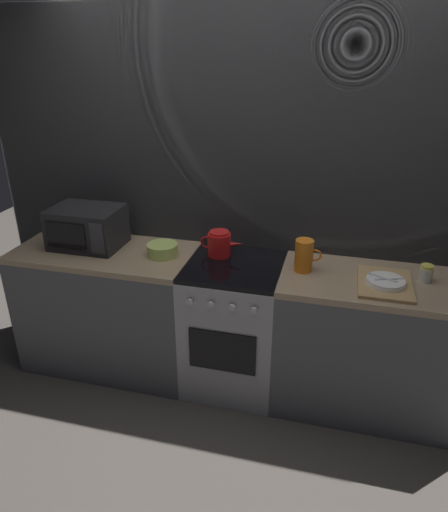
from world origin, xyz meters
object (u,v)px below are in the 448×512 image
(dish_pile, at_px, (385,283))
(microwave, at_px, (87,227))
(mixing_bowl, at_px, (162,250))
(kettle, at_px, (219,244))
(pitcher, at_px, (304,256))
(stove_unit, at_px, (234,325))
(spice_jar, at_px, (426,274))

(dish_pile, bearing_deg, microwave, 176.99)
(dish_pile, bearing_deg, mixing_bowl, 176.85)
(kettle, height_order, pitcher, pitcher)
(dish_pile, bearing_deg, stove_unit, 176.26)
(kettle, xyz_separation_m, spice_jar, (1.25, -0.06, -0.03))
(stove_unit, bearing_deg, microwave, 177.62)
(stove_unit, relative_size, kettle, 3.16)
(pitcher, xyz_separation_m, dish_pile, (0.47, -0.08, -0.08))
(pitcher, bearing_deg, mixing_bowl, -179.76)
(spice_jar, bearing_deg, pitcher, -177.26)
(microwave, xyz_separation_m, pitcher, (1.46, -0.02, -0.03))
(microwave, distance_m, mixing_bowl, 0.55)
(mixing_bowl, relative_size, pitcher, 1.00)
(microwave, height_order, dish_pile, microwave)
(microwave, height_order, kettle, microwave)
(stove_unit, relative_size, spice_jar, 8.57)
(kettle, bearing_deg, microwave, -175.53)
(mixing_bowl, height_order, spice_jar, spice_jar)
(mixing_bowl, distance_m, dish_pile, 1.38)
(mixing_bowl, bearing_deg, dish_pile, -3.15)
(kettle, relative_size, pitcher, 1.42)
(pitcher, bearing_deg, microwave, 179.14)
(pitcher, distance_m, dish_pile, 0.49)
(stove_unit, relative_size, dish_pile, 2.25)
(kettle, relative_size, dish_pile, 0.71)
(stove_unit, bearing_deg, dish_pile, -3.74)
(microwave, relative_size, mixing_bowl, 2.30)
(stove_unit, relative_size, microwave, 1.96)
(mixing_bowl, bearing_deg, stove_unit, -2.04)
(kettle, relative_size, mixing_bowl, 1.42)
(microwave, height_order, pitcher, microwave)
(kettle, xyz_separation_m, dish_pile, (1.02, -0.17, -0.06))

